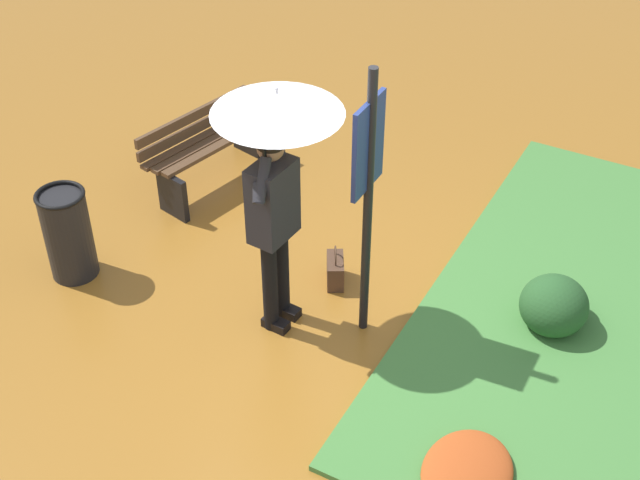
{
  "coord_description": "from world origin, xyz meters",
  "views": [
    {
      "loc": [
        -4.53,
        -2.56,
        4.91
      ],
      "look_at": [
        0.06,
        -0.04,
        0.85
      ],
      "focal_mm": 49.4,
      "sensor_mm": 36.0,
      "label": 1
    }
  ],
  "objects_px": {
    "park_bench": "(207,146)",
    "trash_bin": "(68,234)",
    "person_with_umbrella": "(275,153)",
    "info_sign_post": "(368,177)",
    "handbag": "(335,270)"
  },
  "relations": [
    {
      "from": "info_sign_post",
      "to": "trash_bin",
      "type": "distance_m",
      "value": 2.75
    },
    {
      "from": "info_sign_post",
      "to": "trash_bin",
      "type": "height_order",
      "value": "info_sign_post"
    },
    {
      "from": "person_with_umbrella",
      "to": "trash_bin",
      "type": "distance_m",
      "value": 2.19
    },
    {
      "from": "handbag",
      "to": "trash_bin",
      "type": "xyz_separation_m",
      "value": [
        -0.97,
        2.04,
        0.29
      ]
    },
    {
      "from": "person_with_umbrella",
      "to": "park_bench",
      "type": "xyz_separation_m",
      "value": [
        1.34,
        1.62,
        -1.15
      ]
    },
    {
      "from": "park_bench",
      "to": "trash_bin",
      "type": "relative_size",
      "value": 1.7
    },
    {
      "from": "person_with_umbrella",
      "to": "handbag",
      "type": "height_order",
      "value": "person_with_umbrella"
    },
    {
      "from": "park_bench",
      "to": "info_sign_post",
      "type": "bearing_deg",
      "value": -116.86
    },
    {
      "from": "info_sign_post",
      "to": "handbag",
      "type": "distance_m",
      "value": 1.44
    },
    {
      "from": "park_bench",
      "to": "trash_bin",
      "type": "xyz_separation_m",
      "value": [
        -1.74,
        0.21,
        0.02
      ]
    },
    {
      "from": "handbag",
      "to": "trash_bin",
      "type": "height_order",
      "value": "trash_bin"
    },
    {
      "from": "person_with_umbrella",
      "to": "park_bench",
      "type": "height_order",
      "value": "person_with_umbrella"
    },
    {
      "from": "person_with_umbrella",
      "to": "handbag",
      "type": "relative_size",
      "value": 5.53
    },
    {
      "from": "park_bench",
      "to": "trash_bin",
      "type": "bearing_deg",
      "value": 173.06
    },
    {
      "from": "info_sign_post",
      "to": "trash_bin",
      "type": "xyz_separation_m",
      "value": [
        -0.59,
        2.48,
        -1.03
      ]
    }
  ]
}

